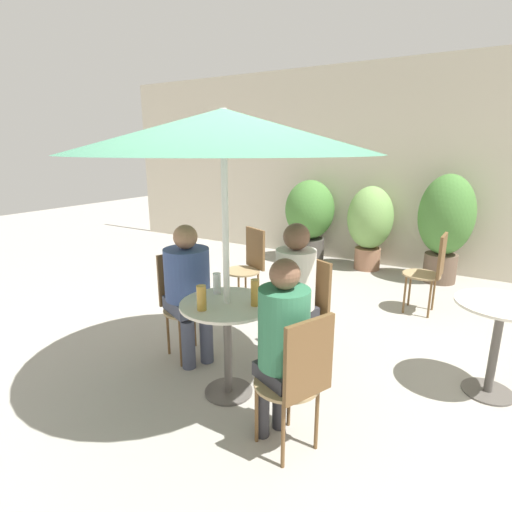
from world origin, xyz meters
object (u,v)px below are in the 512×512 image
seated_person_2 (188,283)px  beer_glass_0 (202,298)px  bistro_chair_0 (298,375)px  bistro_chair_4 (249,261)px  seated_person_1 (294,285)px  potted_plant_0 (309,215)px  potted_plant_2 (446,221)px  cafe_table_near (227,326)px  bistro_chair_1 (307,303)px  bistro_chair_2 (181,296)px  bistro_chair_3 (432,267)px  beer_glass_1 (255,293)px  potted_plant_1 (370,222)px  seated_person_0 (282,337)px  beer_glass_2 (217,283)px  umbrella (223,132)px  cafe_table_far (498,328)px

seated_person_2 → beer_glass_0: seated_person_2 is taller
seated_person_2 → bistro_chair_0: bearing=-90.0°
bistro_chair_4 → seated_person_1: (1.03, -0.97, 0.19)m
potted_plant_0 → potted_plant_2: bearing=-1.4°
cafe_table_near → bistro_chair_1: 0.77m
bistro_chair_2 → bistro_chair_1: bearing=-45.0°
bistro_chair_4 → potted_plant_0: bearing=119.7°
seated_person_2 → potted_plant_0: 3.45m
bistro_chair_3 → potted_plant_2: potted_plant_2 is taller
bistro_chair_3 → beer_glass_1: beer_glass_1 is taller
bistro_chair_3 → potted_plant_1: size_ratio=0.73×
seated_person_0 → bistro_chair_1: bearing=-141.0°
seated_person_2 → beer_glass_1: 0.79m
bistro_chair_2 → bistro_chair_4: size_ratio=1.00×
seated_person_0 → beer_glass_1: bearing=-106.0°
bistro_chair_2 → seated_person_1: bearing=-51.1°
bistro_chair_2 → beer_glass_2: (0.54, -0.19, 0.27)m
bistro_chair_0 → seated_person_0: size_ratio=0.76×
cafe_table_near → beer_glass_0: 0.33m
seated_person_1 → beer_glass_1: 0.52m
cafe_table_near → seated_person_2: bearing=156.3°
bistro_chair_0 → bistro_chair_3: size_ratio=1.00×
seated_person_2 → potted_plant_2: bearing=-1.2°
beer_glass_0 → beer_glass_2: beer_glass_0 is taller
seated_person_0 → potted_plant_0: 4.22m
bistro_chair_1 → bistro_chair_4: size_ratio=1.00×
bistro_chair_2 → beer_glass_1: size_ratio=4.78×
seated_person_1 → beer_glass_2: size_ratio=7.70×
bistro_chair_2 → seated_person_1: size_ratio=0.74×
beer_glass_2 → seated_person_0: bearing=-26.3°
bistro_chair_3 → seated_person_0: 2.66m
bistro_chair_1 → seated_person_2: 1.00m
cafe_table_near → bistro_chair_1: size_ratio=0.80×
bistro_chair_0 → umbrella: size_ratio=0.45×
umbrella → seated_person_0: bearing=-23.7°
bistro_chair_3 → seated_person_2: seated_person_2 is taller
umbrella → beer_glass_0: bearing=-110.2°
seated_person_1 → beer_glass_2: seated_person_1 is taller
bistro_chair_0 → beer_glass_1: bearing=-102.3°
seated_person_2 → potted_plant_0: size_ratio=0.91×
beer_glass_0 → umbrella: umbrella is taller
potted_plant_1 → seated_person_2: bearing=-99.0°
bistro_chair_2 → umbrella: umbrella is taller
cafe_table_near → seated_person_2: (-0.57, 0.25, 0.15)m
cafe_table_far → seated_person_0: bearing=-131.4°
seated_person_0 → seated_person_1: seated_person_1 is taller
cafe_table_near → bistro_chair_3: bearing=66.3°
bistro_chair_2 → potted_plant_2: potted_plant_2 is taller
bistro_chair_1 → beer_glass_0: bistro_chair_1 is taller
potted_plant_2 → umbrella: (-1.00, -3.63, 1.04)m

